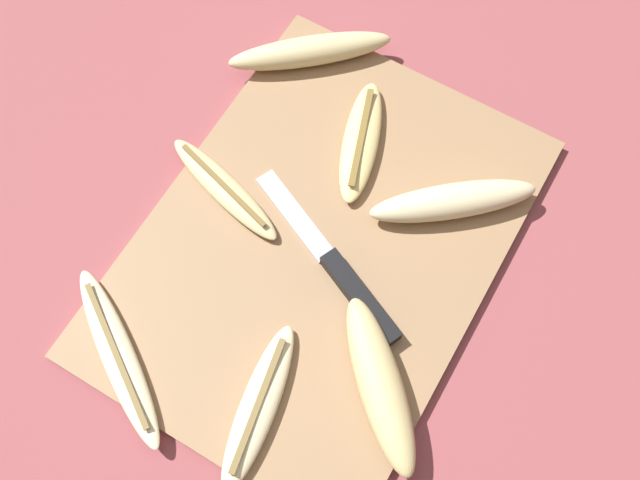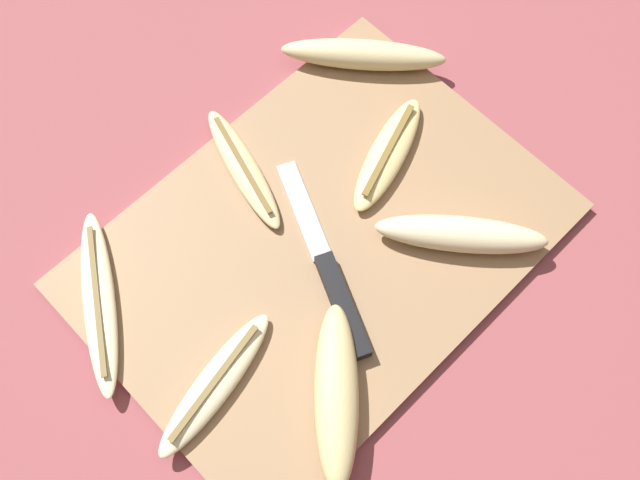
{
  "view_description": "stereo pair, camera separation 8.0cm",
  "coord_description": "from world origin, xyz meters",
  "px_view_note": "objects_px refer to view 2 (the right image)",
  "views": [
    {
      "loc": [
        -0.26,
        -0.15,
        0.76
      ],
      "look_at": [
        0.0,
        0.0,
        0.02
      ],
      "focal_mm": 42.0,
      "sensor_mm": 36.0,
      "label": 1
    },
    {
      "loc": [
        -0.21,
        -0.22,
        0.76
      ],
      "look_at": [
        0.0,
        0.0,
        0.02
      ],
      "focal_mm": 42.0,
      "sensor_mm": 36.0,
      "label": 2
    }
  ],
  "objects_px": {
    "banana_cream_curved": "(461,234)",
    "banana_golden_short": "(388,154)",
    "knife": "(336,289)",
    "banana_pale_long": "(215,384)",
    "banana_spotted_left": "(336,394)",
    "banana_bright_far": "(99,302)",
    "banana_mellow_near": "(240,170)",
    "banana_ripe_center": "(363,55)"
  },
  "relations": [
    {
      "from": "banana_bright_far",
      "to": "banana_golden_short",
      "type": "height_order",
      "value": "banana_golden_short"
    },
    {
      "from": "banana_golden_short",
      "to": "banana_bright_far",
      "type": "bearing_deg",
      "value": 165.16
    },
    {
      "from": "banana_spotted_left",
      "to": "banana_cream_curved",
      "type": "bearing_deg",
      "value": 7.25
    },
    {
      "from": "banana_mellow_near",
      "to": "banana_golden_short",
      "type": "xyz_separation_m",
      "value": [
        0.13,
        -0.1,
        0.0
      ]
    },
    {
      "from": "banana_pale_long",
      "to": "banana_cream_curved",
      "type": "xyz_separation_m",
      "value": [
        0.29,
        -0.07,
        0.01
      ]
    },
    {
      "from": "knife",
      "to": "banana_spotted_left",
      "type": "xyz_separation_m",
      "value": [
        -0.08,
        -0.08,
        0.01
      ]
    },
    {
      "from": "banana_pale_long",
      "to": "banana_bright_far",
      "type": "xyz_separation_m",
      "value": [
        -0.03,
        0.15,
        -0.0
      ]
    },
    {
      "from": "banana_golden_short",
      "to": "banana_ripe_center",
      "type": "bearing_deg",
      "value": 56.63
    },
    {
      "from": "knife",
      "to": "banana_pale_long",
      "type": "bearing_deg",
      "value": -160.83
    },
    {
      "from": "banana_cream_curved",
      "to": "banana_spotted_left",
      "type": "distance_m",
      "value": 0.22
    },
    {
      "from": "knife",
      "to": "banana_ripe_center",
      "type": "relative_size",
      "value": 1.32
    },
    {
      "from": "banana_ripe_center",
      "to": "knife",
      "type": "bearing_deg",
      "value": -141.23
    },
    {
      "from": "banana_cream_curved",
      "to": "banana_bright_far",
      "type": "relative_size",
      "value": 0.87
    },
    {
      "from": "banana_pale_long",
      "to": "banana_mellow_near",
      "type": "relative_size",
      "value": 1.03
    },
    {
      "from": "banana_cream_curved",
      "to": "banana_golden_short",
      "type": "distance_m",
      "value": 0.13
    },
    {
      "from": "banana_cream_curved",
      "to": "banana_ripe_center",
      "type": "height_order",
      "value": "same"
    },
    {
      "from": "banana_pale_long",
      "to": "banana_cream_curved",
      "type": "height_order",
      "value": "banana_cream_curved"
    },
    {
      "from": "banana_pale_long",
      "to": "banana_golden_short",
      "type": "height_order",
      "value": "banana_golden_short"
    },
    {
      "from": "banana_ripe_center",
      "to": "banana_mellow_near",
      "type": "xyz_separation_m",
      "value": [
        -0.2,
        -0.01,
        -0.01
      ]
    },
    {
      "from": "banana_golden_short",
      "to": "knife",
      "type": "bearing_deg",
      "value": -154.89
    },
    {
      "from": "banana_pale_long",
      "to": "banana_ripe_center",
      "type": "relative_size",
      "value": 1.03
    },
    {
      "from": "knife",
      "to": "banana_pale_long",
      "type": "distance_m",
      "value": 0.16
    },
    {
      "from": "banana_cream_curved",
      "to": "banana_spotted_left",
      "type": "height_order",
      "value": "banana_spotted_left"
    },
    {
      "from": "knife",
      "to": "banana_cream_curved",
      "type": "xyz_separation_m",
      "value": [
        0.14,
        -0.05,
        0.01
      ]
    },
    {
      "from": "banana_bright_far",
      "to": "banana_spotted_left",
      "type": "bearing_deg",
      "value": -66.12
    },
    {
      "from": "banana_spotted_left",
      "to": "knife",
      "type": "bearing_deg",
      "value": 45.27
    },
    {
      "from": "knife",
      "to": "banana_bright_far",
      "type": "xyz_separation_m",
      "value": [
        -0.19,
        0.16,
        0.0
      ]
    },
    {
      "from": "banana_cream_curved",
      "to": "banana_bright_far",
      "type": "xyz_separation_m",
      "value": [
        -0.32,
        0.21,
        -0.01
      ]
    },
    {
      "from": "banana_ripe_center",
      "to": "banana_bright_far",
      "type": "xyz_separation_m",
      "value": [
        -0.41,
        -0.02,
        -0.01
      ]
    },
    {
      "from": "banana_bright_far",
      "to": "banana_mellow_near",
      "type": "bearing_deg",
      "value": 3.06
    },
    {
      "from": "banana_pale_long",
      "to": "banana_cream_curved",
      "type": "bearing_deg",
      "value": -12.62
    },
    {
      "from": "banana_golden_short",
      "to": "banana_spotted_left",
      "type": "bearing_deg",
      "value": -146.95
    },
    {
      "from": "banana_ripe_center",
      "to": "banana_mellow_near",
      "type": "relative_size",
      "value": 1.01
    },
    {
      "from": "banana_bright_far",
      "to": "banana_mellow_near",
      "type": "relative_size",
      "value": 1.12
    },
    {
      "from": "banana_golden_short",
      "to": "banana_mellow_near",
      "type": "bearing_deg",
      "value": 142.56
    },
    {
      "from": "knife",
      "to": "banana_golden_short",
      "type": "xyz_separation_m",
      "value": [
        0.15,
        0.07,
        0.0
      ]
    },
    {
      "from": "banana_bright_far",
      "to": "banana_golden_short",
      "type": "distance_m",
      "value": 0.35
    },
    {
      "from": "knife",
      "to": "banana_ripe_center",
      "type": "xyz_separation_m",
      "value": [
        0.23,
        0.18,
        0.01
      ]
    },
    {
      "from": "banana_ripe_center",
      "to": "banana_spotted_left",
      "type": "xyz_separation_m",
      "value": [
        -0.3,
        -0.26,
        0.0
      ]
    },
    {
      "from": "banana_ripe_center",
      "to": "banana_mellow_near",
      "type": "distance_m",
      "value": 0.2
    },
    {
      "from": "knife",
      "to": "banana_pale_long",
      "type": "relative_size",
      "value": 1.28
    },
    {
      "from": "banana_bright_far",
      "to": "banana_golden_short",
      "type": "bearing_deg",
      "value": -14.84
    }
  ]
}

